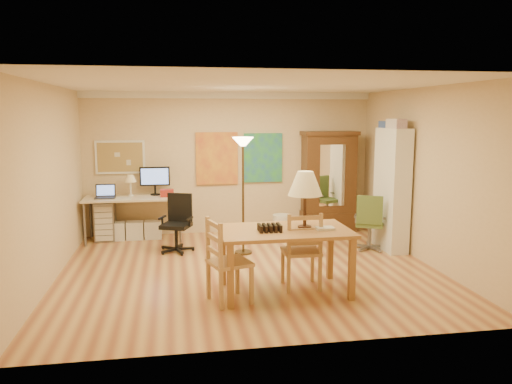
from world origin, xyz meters
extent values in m
plane|color=#945534|center=(0.00, 0.00, 0.00)|extent=(5.50, 5.50, 0.00)
cube|color=white|center=(0.00, 2.46, 2.64)|extent=(5.50, 0.08, 0.12)
cube|color=#9E824A|center=(-2.05, 2.47, 1.50)|extent=(0.90, 0.04, 0.62)
cube|color=yellow|center=(-0.25, 2.47, 1.45)|extent=(0.80, 0.04, 1.00)
cube|color=#276A9E|center=(0.65, 2.47, 1.45)|extent=(0.75, 0.04, 0.95)
cube|color=olive|center=(0.31, -0.99, 0.81)|extent=(1.68, 1.02, 0.04)
cube|color=olive|center=(-0.44, -1.43, 0.39)|extent=(0.08, 0.08, 0.79)
cube|color=olive|center=(1.07, -1.41, 0.39)|extent=(0.08, 0.08, 0.79)
cube|color=olive|center=(-0.45, -0.58, 0.39)|extent=(0.08, 0.08, 0.79)
cube|color=olive|center=(1.06, -0.56, 0.39)|extent=(0.08, 0.08, 0.79)
cylinder|color=#321C10|center=(0.58, -0.94, 0.84)|extent=(0.18, 0.18, 0.02)
cylinder|color=#321C10|center=(0.58, -0.94, 1.06)|extent=(0.04, 0.04, 0.44)
cone|color=#F7EAC1|center=(0.58, -0.94, 1.41)|extent=(0.44, 0.44, 0.31)
cube|color=beige|center=(0.81, -1.10, 0.85)|extent=(0.22, 0.17, 0.03)
cube|color=black|center=(0.10, -1.07, 0.88)|extent=(0.31, 0.25, 0.09)
cube|color=#AA8E4D|center=(0.56, -0.85, 0.49)|extent=(0.49, 0.47, 0.04)
cube|color=#AA8E4D|center=(0.78, -0.66, 0.24)|extent=(0.04, 0.04, 0.47)
cube|color=#AA8E4D|center=(0.36, -0.65, 0.24)|extent=(0.04, 0.04, 0.47)
cube|color=#AA8E4D|center=(0.77, -1.05, 0.24)|extent=(0.04, 0.04, 0.47)
cube|color=#AA8E4D|center=(0.35, -1.04, 0.24)|extent=(0.04, 0.04, 0.47)
cube|color=#AA8E4D|center=(0.77, -1.05, 0.77)|extent=(0.04, 0.04, 0.55)
cube|color=#AA8E4D|center=(0.35, -1.04, 0.77)|extent=(0.04, 0.04, 0.55)
cube|color=#AA8E4D|center=(0.56, -1.05, 0.82)|extent=(0.42, 0.04, 0.05)
cube|color=#AA8E4D|center=(-0.43, -1.21, 0.50)|extent=(0.58, 0.60, 0.04)
cube|color=#AA8E4D|center=(-0.18, -1.35, 0.24)|extent=(0.05, 0.05, 0.47)
cube|color=#AA8E4D|center=(-0.30, -0.95, 0.24)|extent=(0.05, 0.05, 0.47)
cube|color=#AA8E4D|center=(-0.56, -1.46, 0.24)|extent=(0.05, 0.05, 0.47)
cube|color=#AA8E4D|center=(-0.68, -1.06, 0.24)|extent=(0.05, 0.05, 0.47)
cube|color=#AA8E4D|center=(-0.56, -1.46, 0.77)|extent=(0.05, 0.05, 0.55)
cube|color=#AA8E4D|center=(-0.68, -1.06, 0.77)|extent=(0.05, 0.05, 0.55)
cube|color=#AA8E4D|center=(-0.62, -1.26, 0.83)|extent=(0.15, 0.41, 0.06)
cylinder|color=#41311A|center=(0.03, 0.90, 0.02)|extent=(0.29, 0.29, 0.03)
cylinder|color=#41311A|center=(0.03, 0.90, 0.93)|extent=(0.04, 0.04, 1.81)
cone|color=#FFE0A5|center=(0.03, 0.90, 1.85)|extent=(0.35, 0.35, 0.14)
cube|color=beige|center=(-1.81, 2.12, 0.78)|extent=(1.75, 0.77, 0.03)
cylinder|color=slate|center=(-2.63, 1.79, 0.38)|extent=(0.04, 0.04, 0.77)
cylinder|color=slate|center=(-0.99, 1.79, 0.38)|extent=(0.04, 0.04, 0.77)
cylinder|color=slate|center=(-2.63, 2.45, 0.38)|extent=(0.04, 0.04, 0.77)
cylinder|color=slate|center=(-0.99, 2.45, 0.38)|extent=(0.04, 0.04, 0.77)
cube|color=black|center=(-2.30, 2.07, 0.81)|extent=(0.35, 0.24, 0.02)
cube|color=black|center=(-2.30, 2.24, 0.93)|extent=(0.35, 0.06, 0.23)
cube|color=black|center=(-1.42, 2.28, 1.15)|extent=(0.55, 0.04, 0.35)
cone|color=#F7EAC1|center=(-1.86, 2.23, 1.13)|extent=(0.22, 0.22, 0.13)
cube|color=beige|center=(-1.97, 1.96, 0.80)|extent=(0.27, 0.35, 0.01)
cube|color=maroon|center=(-1.21, 2.07, 0.87)|extent=(0.24, 0.18, 0.13)
cube|color=white|center=(-2.14, 2.17, 0.16)|extent=(0.31, 0.26, 0.33)
cube|color=white|center=(-1.81, 2.17, 0.16)|extent=(0.31, 0.26, 0.33)
cube|color=silver|center=(-1.48, 2.17, 0.16)|extent=(0.31, 0.26, 0.33)
cylinder|color=black|center=(-1.06, 1.19, 0.23)|extent=(0.06, 0.06, 0.37)
cube|color=black|center=(-1.06, 1.19, 0.45)|extent=(0.57, 0.56, 0.06)
cube|color=black|center=(-0.99, 1.38, 0.72)|extent=(0.41, 0.20, 0.48)
cube|color=black|center=(-1.29, 1.27, 0.58)|extent=(0.14, 0.27, 0.03)
cube|color=black|center=(-0.84, 1.10, 0.58)|extent=(0.14, 0.27, 0.03)
cylinder|color=slate|center=(2.20, 0.81, 0.23)|extent=(0.06, 0.06, 0.37)
cube|color=#435B29|center=(2.20, 0.81, 0.44)|extent=(0.58, 0.57, 0.06)
cube|color=#435B29|center=(2.11, 0.62, 0.72)|extent=(0.40, 0.22, 0.48)
cube|color=slate|center=(2.42, 0.70, 0.57)|extent=(0.15, 0.27, 0.03)
cube|color=slate|center=(1.98, 0.91, 0.57)|extent=(0.15, 0.27, 0.03)
cube|color=slate|center=(-2.34, 2.20, 0.35)|extent=(0.35, 0.41, 0.71)
cube|color=silver|center=(-2.34, 1.99, 0.35)|extent=(0.30, 0.02, 0.61)
cube|color=#39210F|center=(1.91, 2.24, 0.95)|extent=(1.00, 0.45, 1.90)
cube|color=#39210F|center=(1.91, 2.24, 0.20)|extent=(1.03, 0.49, 0.38)
cube|color=white|center=(1.91, 2.01, 1.13)|extent=(0.50, 0.01, 1.18)
cube|color=#39210F|center=(1.91, 2.24, 1.93)|extent=(1.07, 0.51, 0.07)
cube|color=white|center=(2.55, 0.76, 1.03)|extent=(0.31, 0.82, 2.06)
cube|color=#993333|center=(2.51, 0.61, 0.49)|extent=(0.19, 0.41, 0.25)
cube|color=#334C99|center=(2.51, 0.97, 1.71)|extent=(0.19, 0.29, 0.21)
cylinder|color=silver|center=(0.90, 1.85, 0.22)|extent=(0.35, 0.35, 0.43)
camera|label=1|loc=(-1.07, -7.07, 2.28)|focal=35.00mm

